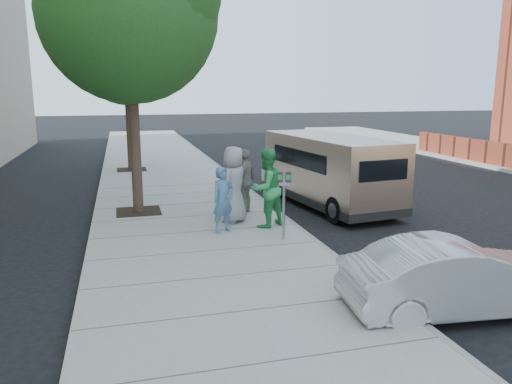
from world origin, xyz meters
TOP-DOWN VIEW (x-y plane):
  - ground at (0.00, 0.00)m, footprint 120.00×120.00m
  - sidewalk at (-1.00, 0.00)m, footprint 5.00×60.00m
  - curb_face at (1.44, 0.00)m, footprint 0.12×60.00m
  - tree_near at (-2.25, 2.40)m, footprint 4.62×4.60m
  - tree_far at (-2.25, 10.00)m, footprint 3.92×3.80m
  - parking_meter at (0.77, -1.11)m, footprint 0.34×0.20m
  - van at (3.28, 2.29)m, footprint 2.57×5.88m
  - sedan at (2.29, -5.14)m, footprint 3.70×1.60m
  - person_officer at (-0.43, -0.17)m, footprint 0.67×0.58m
  - person_green_shirt at (0.69, 0.03)m, footprint 1.17×1.08m
  - person_gray_shirt at (0.02, 0.66)m, footprint 1.08×1.12m
  - person_striped_polo at (0.54, 1.55)m, footprint 0.96×1.07m

SIDE VIEW (x-z plane):
  - ground at x=0.00m, z-range 0.00..0.00m
  - sidewalk at x=-1.00m, z-range 0.00..0.15m
  - curb_face at x=1.44m, z-range -0.01..0.15m
  - sedan at x=2.29m, z-range 0.00..1.19m
  - person_officer at x=-0.43m, z-range 0.15..1.71m
  - person_striped_polo at x=0.54m, z-range 0.15..1.90m
  - person_green_shirt at x=0.69m, z-range 0.15..2.08m
  - person_gray_shirt at x=0.02m, z-range 0.15..2.08m
  - van at x=3.28m, z-range 0.06..2.18m
  - parking_meter at x=0.77m, z-range 0.50..2.04m
  - tree_far at x=-2.25m, z-range 1.64..8.13m
  - tree_near at x=-2.25m, z-range 1.78..9.31m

